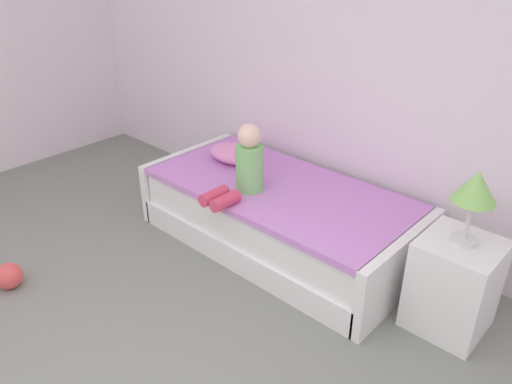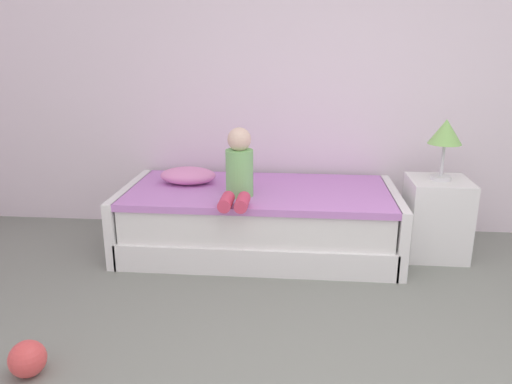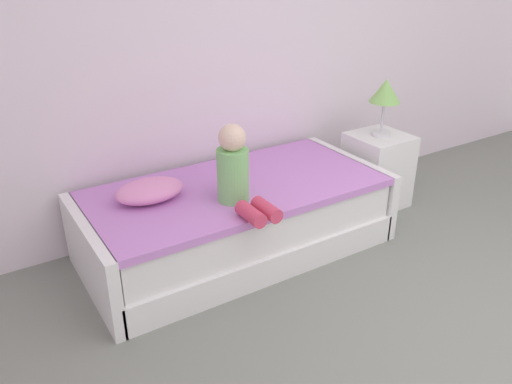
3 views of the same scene
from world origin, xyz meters
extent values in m
cube|color=white|center=(0.00, 2.60, 1.45)|extent=(7.20, 0.10, 2.90)
cube|color=white|center=(-0.65, 2.00, 0.10)|extent=(2.00, 1.00, 0.20)
cube|color=white|center=(-0.65, 2.00, 0.33)|extent=(1.94, 0.94, 0.25)
cube|color=#C67FD1|center=(-0.65, 2.00, 0.47)|extent=(1.98, 0.98, 0.05)
cube|color=white|center=(-1.67, 2.00, 0.25)|extent=(0.07, 1.00, 0.50)
cube|color=white|center=(0.37, 2.00, 0.25)|extent=(0.07, 1.00, 0.50)
cube|color=white|center=(0.70, 2.02, 0.30)|extent=(0.44, 0.44, 0.60)
cylinder|color=silver|center=(0.70, 2.02, 0.61)|extent=(0.15, 0.15, 0.03)
cylinder|color=silver|center=(0.70, 2.02, 0.75)|extent=(0.02, 0.02, 0.24)
cone|color=#8CCC66|center=(0.70, 2.02, 0.96)|extent=(0.24, 0.24, 0.18)
cylinder|color=#7FC672|center=(-0.77, 1.82, 0.67)|extent=(0.20, 0.20, 0.34)
sphere|color=beige|center=(-0.77, 1.82, 0.92)|extent=(0.17, 0.17, 0.17)
cylinder|color=#D83F60|center=(-0.83, 1.52, 0.55)|extent=(0.09, 0.22, 0.09)
cylinder|color=#D83F60|center=(-0.72, 1.52, 0.55)|extent=(0.09, 0.22, 0.09)
ellipsoid|color=#EA8CC6|center=(-1.22, 2.10, 0.56)|extent=(0.44, 0.30, 0.13)
camera|label=1|loc=(1.44, -0.51, 2.17)|focal=34.94mm
camera|label=2|loc=(-0.34, -1.62, 1.58)|focal=34.69mm
camera|label=3|loc=(-2.20, -0.72, 1.94)|focal=35.85mm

